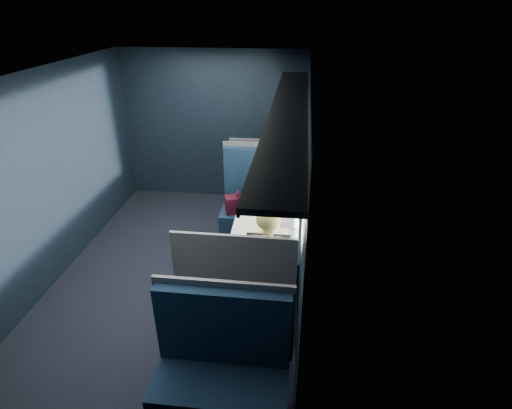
# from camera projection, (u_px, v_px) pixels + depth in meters

# --- Properties ---
(ground) EXTENTS (2.80, 4.20, 0.01)m
(ground) POSITION_uv_depth(u_px,v_px,m) (182.00, 270.00, 4.84)
(ground) COLOR black
(room_shell) EXTENTS (3.00, 4.40, 2.40)m
(room_shell) POSITION_uv_depth(u_px,v_px,m) (172.00, 155.00, 4.15)
(room_shell) COLOR black
(room_shell) RESTS_ON ground
(table) EXTENTS (0.62, 1.00, 0.74)m
(table) POSITION_uv_depth(u_px,v_px,m) (268.00, 228.00, 4.42)
(table) COLOR #54565E
(table) RESTS_ON ground
(seat_bay_near) EXTENTS (1.04, 0.62, 1.26)m
(seat_bay_near) POSITION_uv_depth(u_px,v_px,m) (259.00, 210.00, 5.32)
(seat_bay_near) COLOR #0B1B31
(seat_bay_near) RESTS_ON ground
(seat_bay_far) EXTENTS (1.04, 0.62, 1.26)m
(seat_bay_far) POSITION_uv_depth(u_px,v_px,m) (240.00, 297.00, 3.78)
(seat_bay_far) COLOR #0B1B31
(seat_bay_far) RESTS_ON ground
(seat_row_front) EXTENTS (1.04, 0.51, 1.16)m
(seat_row_front) POSITION_uv_depth(u_px,v_px,m) (266.00, 182.00, 6.14)
(seat_row_front) COLOR #0B1B31
(seat_row_front) RESTS_ON ground
(seat_row_back) EXTENTS (1.04, 0.51, 1.16)m
(seat_row_back) POSITION_uv_depth(u_px,v_px,m) (221.00, 379.00, 2.98)
(seat_row_back) COLOR #0B1B31
(seat_row_back) RESTS_ON ground
(man) EXTENTS (0.53, 0.56, 1.32)m
(man) POSITION_uv_depth(u_px,v_px,m) (278.00, 196.00, 5.00)
(man) COLOR black
(man) RESTS_ON ground
(woman) EXTENTS (0.53, 0.56, 1.32)m
(woman) POSITION_uv_depth(u_px,v_px,m) (268.00, 261.00, 3.76)
(woman) COLOR black
(woman) RESTS_ON ground
(papers) EXTENTS (0.62, 0.88, 0.01)m
(papers) POSITION_uv_depth(u_px,v_px,m) (262.00, 218.00, 4.46)
(papers) COLOR white
(papers) RESTS_ON table
(laptop) EXTENTS (0.27, 0.36, 0.26)m
(laptop) POSITION_uv_depth(u_px,v_px,m) (298.00, 216.00, 4.37)
(laptop) COLOR silver
(laptop) RESTS_ON table
(bottle_small) EXTENTS (0.07, 0.07, 0.24)m
(bottle_small) POSITION_uv_depth(u_px,v_px,m) (288.00, 198.00, 4.66)
(bottle_small) COLOR silver
(bottle_small) RESTS_ON table
(cup) EXTENTS (0.07, 0.07, 0.10)m
(cup) POSITION_uv_depth(u_px,v_px,m) (288.00, 207.00, 4.61)
(cup) COLOR white
(cup) RESTS_ON table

